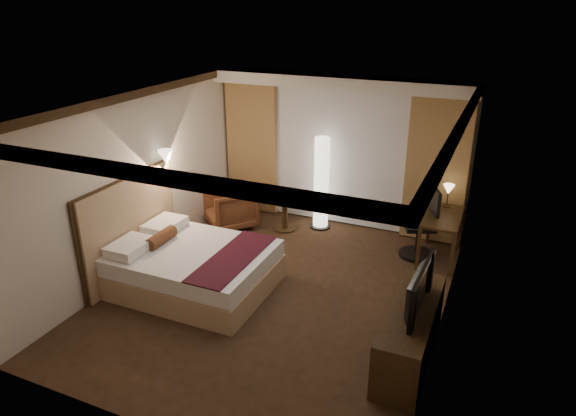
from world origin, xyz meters
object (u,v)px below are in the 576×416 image
at_px(bed, 195,268).
at_px(office_chair, 419,223).
at_px(desk, 440,237).
at_px(television, 413,284).
at_px(armchair, 230,205).
at_px(dresser, 410,333).
at_px(side_table, 285,214).
at_px(floor_lamp, 321,183).

relative_size(bed, office_chair, 1.83).
height_order(desk, television, television).
xyz_separation_m(armchair, dresser, (3.72, -2.40, -0.07)).
distance_m(side_table, television, 3.88).
relative_size(desk, dresser, 0.62).
bearing_deg(desk, television, -89.57).
xyz_separation_m(side_table, floor_lamp, (0.55, 0.34, 0.54)).
distance_m(armchair, desk, 3.68).
height_order(side_table, desk, desk).
height_order(bed, armchair, armchair).
xyz_separation_m(dresser, television, (-0.03, 0.00, 0.64)).
bearing_deg(floor_lamp, side_table, -148.17).
relative_size(bed, side_table, 3.46).
height_order(bed, dresser, dresser).
bearing_deg(television, side_table, 47.76).
height_order(office_chair, television, office_chair).
relative_size(bed, armchair, 2.57).
distance_m(side_table, dresser, 3.84).
height_order(office_chair, dresser, office_chair).
relative_size(side_table, floor_lamp, 0.36).
distance_m(dresser, television, 0.64).
height_order(bed, television, television).
xyz_separation_m(floor_lamp, television, (2.18, -3.02, 0.13)).
bearing_deg(office_chair, bed, -163.88).
xyz_separation_m(side_table, office_chair, (2.37, -0.08, 0.27)).
xyz_separation_m(side_table, dresser, (2.76, -2.68, 0.03)).
relative_size(desk, office_chair, 0.93).
bearing_deg(bed, armchair, 106.00).
bearing_deg(television, desk, 2.67).
relative_size(bed, dresser, 1.22).
bearing_deg(bed, floor_lamp, 71.01).
relative_size(armchair, side_table, 1.35).
distance_m(armchair, dresser, 4.43).
bearing_deg(floor_lamp, armchair, -157.91).
relative_size(armchair, floor_lamp, 0.49).
bearing_deg(dresser, office_chair, 98.53).
height_order(armchair, office_chair, office_chair).
distance_m(armchair, side_table, 1.01).
distance_m(armchair, office_chair, 3.34).
height_order(side_table, floor_lamp, floor_lamp).
height_order(armchair, side_table, armchair).
distance_m(bed, television, 3.19).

